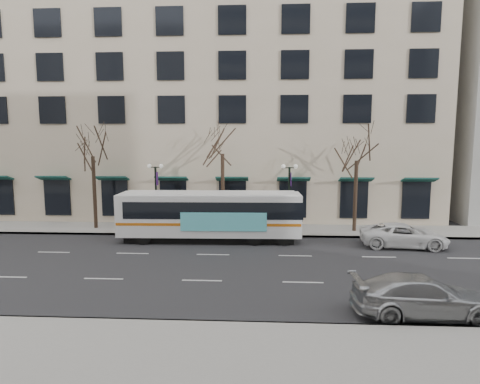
# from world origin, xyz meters

# --- Properties ---
(ground) EXTENTS (160.00, 160.00, 0.00)m
(ground) POSITION_xyz_m (0.00, 0.00, 0.00)
(ground) COLOR black
(ground) RESTS_ON ground
(sidewalk_far) EXTENTS (80.00, 4.00, 0.15)m
(sidewalk_far) POSITION_xyz_m (5.00, 9.00, 0.07)
(sidewalk_far) COLOR gray
(sidewalk_far) RESTS_ON ground
(building_hotel) EXTENTS (40.00, 20.00, 24.00)m
(building_hotel) POSITION_xyz_m (-2.00, 21.00, 12.00)
(building_hotel) COLOR #BDAC90
(building_hotel) RESTS_ON ground
(tree_far_left) EXTENTS (3.60, 3.60, 8.34)m
(tree_far_left) POSITION_xyz_m (-10.00, 8.80, 6.70)
(tree_far_left) COLOR black
(tree_far_left) RESTS_ON ground
(tree_far_mid) EXTENTS (3.60, 3.60, 8.55)m
(tree_far_mid) POSITION_xyz_m (0.00, 8.80, 6.91)
(tree_far_mid) COLOR black
(tree_far_mid) RESTS_ON ground
(tree_far_right) EXTENTS (3.60, 3.60, 8.06)m
(tree_far_right) POSITION_xyz_m (10.00, 8.80, 6.42)
(tree_far_right) COLOR black
(tree_far_right) RESTS_ON ground
(lamp_post_left) EXTENTS (1.22, 0.45, 5.21)m
(lamp_post_left) POSITION_xyz_m (-4.99, 8.20, 2.94)
(lamp_post_left) COLOR black
(lamp_post_left) RESTS_ON ground
(lamp_post_right) EXTENTS (1.22, 0.45, 5.21)m
(lamp_post_right) POSITION_xyz_m (5.01, 8.20, 2.94)
(lamp_post_right) COLOR black
(lamp_post_right) RESTS_ON ground
(city_bus) EXTENTS (12.57, 3.03, 3.39)m
(city_bus) POSITION_xyz_m (-0.52, 5.80, 1.85)
(city_bus) COLOR white
(city_bus) RESTS_ON ground
(silver_car) EXTENTS (5.57, 2.38, 1.60)m
(silver_car) POSITION_xyz_m (9.32, -5.82, 0.80)
(silver_car) COLOR #A5A8AD
(silver_car) RESTS_ON ground
(white_pickup) EXTENTS (5.73, 3.05, 1.53)m
(white_pickup) POSITION_xyz_m (12.28, 4.80, 0.77)
(white_pickup) COLOR silver
(white_pickup) RESTS_ON ground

